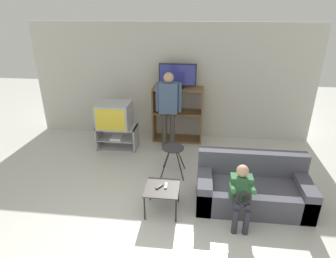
{
  "coord_description": "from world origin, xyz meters",
  "views": [
    {
      "loc": [
        0.65,
        -2.37,
        2.87
      ],
      "look_at": [
        0.13,
        2.13,
        0.9
      ],
      "focal_mm": 30.0,
      "sensor_mm": 36.0,
      "label": 1
    }
  ],
  "objects_px": {
    "tv_stand": "(118,137)",
    "remote_control_white": "(166,186)",
    "person_seated_child": "(241,192)",
    "snack_table": "(162,190)",
    "television_main": "(114,115)",
    "television_flat": "(178,76)",
    "remote_control_black": "(160,186)",
    "person_standing_adult": "(169,104)",
    "media_shelf": "(178,114)",
    "couch": "(252,188)",
    "folding_stool": "(173,151)"
  },
  "relations": [
    {
      "from": "tv_stand",
      "to": "remote_control_white",
      "type": "xyz_separation_m",
      "value": [
        1.31,
        -1.95,
        0.18
      ]
    },
    {
      "from": "tv_stand",
      "to": "person_seated_child",
      "type": "relative_size",
      "value": 0.96
    },
    {
      "from": "person_seated_child",
      "to": "snack_table",
      "type": "bearing_deg",
      "value": 173.21
    },
    {
      "from": "television_main",
      "to": "remote_control_white",
      "type": "relative_size",
      "value": 4.76
    },
    {
      "from": "television_main",
      "to": "person_seated_child",
      "type": "relative_size",
      "value": 0.76
    },
    {
      "from": "tv_stand",
      "to": "television_flat",
      "type": "distance_m",
      "value": 1.87
    },
    {
      "from": "remote_control_black",
      "to": "television_main",
      "type": "bearing_deg",
      "value": 155.69
    },
    {
      "from": "remote_control_black",
      "to": "person_standing_adult",
      "type": "xyz_separation_m",
      "value": [
        -0.1,
        2.03,
        0.61
      ]
    },
    {
      "from": "media_shelf",
      "to": "remote_control_black",
      "type": "bearing_deg",
      "value": -91.2
    },
    {
      "from": "remote_control_white",
      "to": "remote_control_black",
      "type": "bearing_deg",
      "value": -162.83
    },
    {
      "from": "media_shelf",
      "to": "remote_control_white",
      "type": "height_order",
      "value": "media_shelf"
    },
    {
      "from": "remote_control_black",
      "to": "couch",
      "type": "distance_m",
      "value": 1.46
    },
    {
      "from": "tv_stand",
      "to": "snack_table",
      "type": "relative_size",
      "value": 1.71
    },
    {
      "from": "television_main",
      "to": "media_shelf",
      "type": "height_order",
      "value": "media_shelf"
    },
    {
      "from": "television_main",
      "to": "media_shelf",
      "type": "relative_size",
      "value": 0.55
    },
    {
      "from": "couch",
      "to": "remote_control_white",
      "type": "bearing_deg",
      "value": -166.8
    },
    {
      "from": "television_flat",
      "to": "remote_control_black",
      "type": "distance_m",
      "value": 2.78
    },
    {
      "from": "snack_table",
      "to": "person_standing_adult",
      "type": "height_order",
      "value": "person_standing_adult"
    },
    {
      "from": "media_shelf",
      "to": "person_seated_child",
      "type": "distance_m",
      "value": 2.91
    },
    {
      "from": "television_flat",
      "to": "person_standing_adult",
      "type": "distance_m",
      "value": 0.73
    },
    {
      "from": "remote_control_black",
      "to": "folding_stool",
      "type": "bearing_deg",
      "value": 117.71
    },
    {
      "from": "remote_control_white",
      "to": "television_flat",
      "type": "bearing_deg",
      "value": 88.93
    },
    {
      "from": "television_main",
      "to": "snack_table",
      "type": "bearing_deg",
      "value": -56.9
    },
    {
      "from": "television_main",
      "to": "snack_table",
      "type": "relative_size",
      "value": 1.36
    },
    {
      "from": "tv_stand",
      "to": "person_standing_adult",
      "type": "relative_size",
      "value": 0.51
    },
    {
      "from": "snack_table",
      "to": "couch",
      "type": "bearing_deg",
      "value": 14.32
    },
    {
      "from": "remote_control_black",
      "to": "tv_stand",
      "type": "bearing_deg",
      "value": 154.9
    },
    {
      "from": "tv_stand",
      "to": "remote_control_black",
      "type": "height_order",
      "value": "tv_stand"
    },
    {
      "from": "remote_control_white",
      "to": "person_seated_child",
      "type": "bearing_deg",
      "value": -11.53
    },
    {
      "from": "television_flat",
      "to": "remote_control_black",
      "type": "bearing_deg",
      "value": -90.89
    },
    {
      "from": "remote_control_white",
      "to": "person_seated_child",
      "type": "relative_size",
      "value": 0.16
    },
    {
      "from": "tv_stand",
      "to": "remote_control_white",
      "type": "bearing_deg",
      "value": -56.05
    },
    {
      "from": "folding_stool",
      "to": "person_standing_adult",
      "type": "height_order",
      "value": "person_standing_adult"
    },
    {
      "from": "remote_control_white",
      "to": "couch",
      "type": "bearing_deg",
      "value": 10.93
    },
    {
      "from": "media_shelf",
      "to": "folding_stool",
      "type": "bearing_deg",
      "value": -88.15
    },
    {
      "from": "tv_stand",
      "to": "television_main",
      "type": "relative_size",
      "value": 1.26
    },
    {
      "from": "television_flat",
      "to": "folding_stool",
      "type": "bearing_deg",
      "value": -87.69
    },
    {
      "from": "snack_table",
      "to": "person_seated_child",
      "type": "xyz_separation_m",
      "value": [
        1.12,
        -0.13,
        0.16
      ]
    },
    {
      "from": "tv_stand",
      "to": "folding_stool",
      "type": "height_order",
      "value": "folding_stool"
    },
    {
      "from": "tv_stand",
      "to": "remote_control_black",
      "type": "distance_m",
      "value": 2.34
    },
    {
      "from": "remote_control_white",
      "to": "tv_stand",
      "type": "bearing_deg",
      "value": 121.69
    },
    {
      "from": "snack_table",
      "to": "couch",
      "type": "xyz_separation_m",
      "value": [
        1.37,
        0.35,
        -0.11
      ]
    },
    {
      "from": "snack_table",
      "to": "television_flat",
      "type": "bearing_deg",
      "value": 90.0
    },
    {
      "from": "tv_stand",
      "to": "couch",
      "type": "height_order",
      "value": "couch"
    },
    {
      "from": "person_standing_adult",
      "to": "person_seated_child",
      "type": "relative_size",
      "value": 1.88
    },
    {
      "from": "person_seated_child",
      "to": "couch",
      "type": "bearing_deg",
      "value": 62.81
    },
    {
      "from": "folding_stool",
      "to": "television_flat",
      "type": "bearing_deg",
      "value": 92.31
    },
    {
      "from": "media_shelf",
      "to": "person_seated_child",
      "type": "relative_size",
      "value": 1.38
    },
    {
      "from": "snack_table",
      "to": "remote_control_white",
      "type": "bearing_deg",
      "value": 37.65
    },
    {
      "from": "snack_table",
      "to": "folding_stool",
      "type": "bearing_deg",
      "value": 86.63
    }
  ]
}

